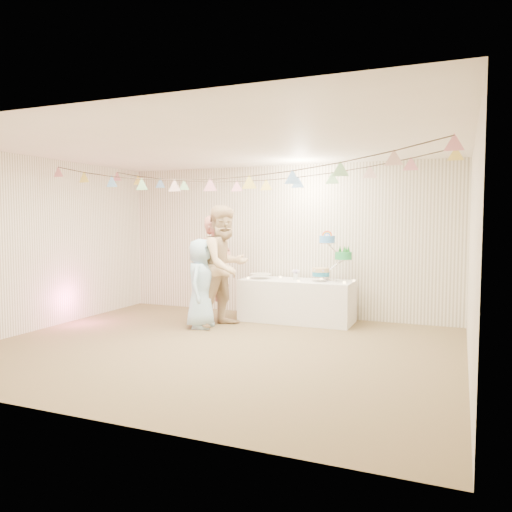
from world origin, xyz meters
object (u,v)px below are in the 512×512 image
at_px(person_adult_a, 216,269).
at_px(person_adult_b, 225,266).
at_px(person_child, 200,283).
at_px(table, 297,301).
at_px(cake_stand, 331,254).

height_order(person_adult_a, person_adult_b, person_adult_b).
distance_m(person_adult_a, person_adult_b, 0.37).
bearing_deg(person_child, table, -59.76).
relative_size(table, cake_stand, 2.43).
xyz_separation_m(person_adult_b, person_child, (-0.30, -0.25, -0.26)).
bearing_deg(person_adult_a, person_adult_b, -109.19).
bearing_deg(cake_stand, table, -174.81).
xyz_separation_m(cake_stand, person_adult_a, (-1.76, -0.58, -0.26)).
bearing_deg(cake_stand, person_adult_a, -161.73).
relative_size(table, person_adult_b, 0.97).
height_order(table, person_child, person_child).
height_order(table, cake_stand, cake_stand).
height_order(cake_stand, person_adult_a, person_adult_a).
height_order(table, person_adult_a, person_adult_a).
height_order(table, person_adult_b, person_adult_b).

